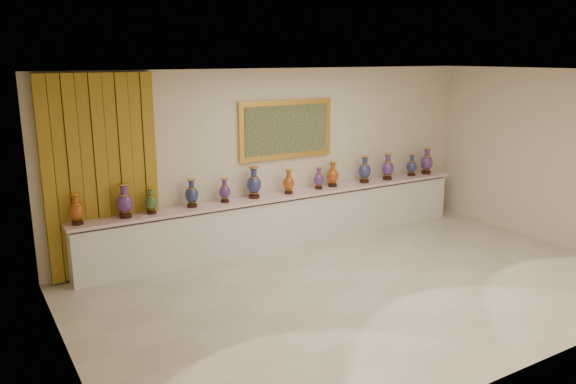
% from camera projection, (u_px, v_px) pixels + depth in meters
% --- Properties ---
extents(ground, '(8.00, 8.00, 0.00)m').
position_uv_depth(ground, '(369.00, 287.00, 7.96)').
color(ground, beige).
rests_on(ground, ground).
extents(room, '(8.00, 8.00, 8.00)m').
position_uv_depth(room, '(135.00, 168.00, 8.35)').
color(room, beige).
rests_on(room, ground).
extents(counter, '(7.28, 0.48, 0.90)m').
position_uv_depth(counter, '(287.00, 219.00, 9.74)').
color(counter, white).
rests_on(counter, ground).
extents(vase_0, '(0.22, 0.22, 0.45)m').
position_uv_depth(vase_0, '(77.00, 211.00, 7.81)').
color(vase_0, black).
rests_on(vase_0, counter).
extents(vase_1, '(0.29, 0.29, 0.51)m').
position_uv_depth(vase_1, '(125.00, 202.00, 8.14)').
color(vase_1, black).
rests_on(vase_1, counter).
extents(vase_2, '(0.20, 0.20, 0.40)m').
position_uv_depth(vase_2, '(151.00, 202.00, 8.36)').
color(vase_2, black).
rests_on(vase_2, counter).
extents(vase_3, '(0.26, 0.26, 0.45)m').
position_uv_depth(vase_3, '(192.00, 194.00, 8.72)').
color(vase_3, black).
rests_on(vase_3, counter).
extents(vase_4, '(0.19, 0.19, 0.39)m').
position_uv_depth(vase_4, '(225.00, 192.00, 9.01)').
color(vase_4, black).
rests_on(vase_4, counter).
extents(vase_5, '(0.28, 0.28, 0.52)m').
position_uv_depth(vase_5, '(254.00, 184.00, 9.27)').
color(vase_5, black).
rests_on(vase_5, counter).
extents(vase_6, '(0.25, 0.25, 0.42)m').
position_uv_depth(vase_6, '(289.00, 183.00, 9.57)').
color(vase_6, black).
rests_on(vase_6, counter).
extents(vase_7, '(0.23, 0.23, 0.39)m').
position_uv_depth(vase_7, '(319.00, 179.00, 9.92)').
color(vase_7, black).
rests_on(vase_7, counter).
extents(vase_8, '(0.22, 0.22, 0.46)m').
position_uv_depth(vase_8, '(333.00, 175.00, 10.09)').
color(vase_8, black).
rests_on(vase_8, counter).
extents(vase_9, '(0.23, 0.23, 0.50)m').
position_uv_depth(vase_9, '(365.00, 171.00, 10.41)').
color(vase_9, black).
rests_on(vase_9, counter).
extents(vase_10, '(0.29, 0.29, 0.50)m').
position_uv_depth(vase_10, '(388.00, 168.00, 10.66)').
color(vase_10, black).
rests_on(vase_10, counter).
extents(vase_11, '(0.23, 0.23, 0.43)m').
position_uv_depth(vase_11, '(412.00, 166.00, 11.01)').
color(vase_11, black).
rests_on(vase_11, counter).
extents(vase_12, '(0.27, 0.27, 0.52)m').
position_uv_depth(vase_12, '(427.00, 162.00, 11.19)').
color(vase_12, black).
rests_on(vase_12, counter).
extents(label_card, '(0.10, 0.06, 0.00)m').
position_uv_depth(label_card, '(145.00, 216.00, 8.25)').
color(label_card, white).
rests_on(label_card, counter).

